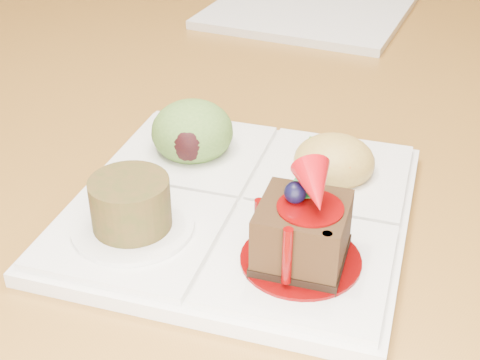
{
  "coord_description": "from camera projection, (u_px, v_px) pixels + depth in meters",
  "views": [
    {
      "loc": [
        0.19,
        -0.81,
        1.07
      ],
      "look_at": [
        0.16,
        -0.36,
        0.79
      ],
      "focal_mm": 50.0,
      "sensor_mm": 36.0,
      "label": 1
    }
  ],
  "objects": [
    {
      "name": "dining_table",
      "position": [
        143.0,
        99.0,
        0.9
      ],
      "size": [
        1.0,
        1.8,
        0.75
      ],
      "color": "brown",
      "rests_on": "ground"
    },
    {
      "name": "second_plate",
      "position": [
        310.0,
        9.0,
        1.0
      ],
      "size": [
        0.35,
        0.35,
        0.01
      ],
      "primitive_type": "cube",
      "rotation": [
        0.0,
        0.0,
        -0.34
      ],
      "color": "silver",
      "rests_on": "dining_table"
    },
    {
      "name": "sampler_plate",
      "position": [
        240.0,
        191.0,
        0.55
      ],
      "size": [
        0.32,
        0.32,
        0.1
      ],
      "rotation": [
        0.0,
        0.0,
        -0.23
      ],
      "color": "silver",
      "rests_on": "dining_table"
    }
  ]
}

